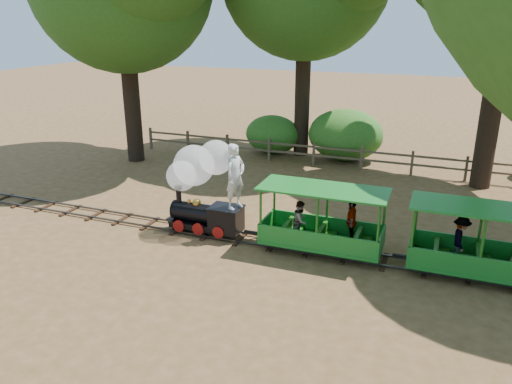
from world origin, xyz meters
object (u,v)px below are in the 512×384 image
(locomotive, at_px, (203,180))
(carriage_rear, at_px, (479,250))
(carriage_front, at_px, (323,227))
(fence, at_px, (337,154))

(locomotive, bearing_deg, carriage_rear, -0.42)
(carriage_front, distance_m, carriage_rear, 3.80)
(carriage_front, relative_size, fence, 0.18)
(carriage_front, bearing_deg, fence, 99.69)
(fence, bearing_deg, locomotive, -105.32)
(carriage_rear, bearing_deg, fence, 122.90)
(carriage_rear, xyz_separation_m, fence, (-5.16, 7.98, -0.17))
(locomotive, distance_m, carriage_front, 3.64)
(locomotive, bearing_deg, fence, 74.68)
(locomotive, xyz_separation_m, fence, (2.17, 7.93, -1.04))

